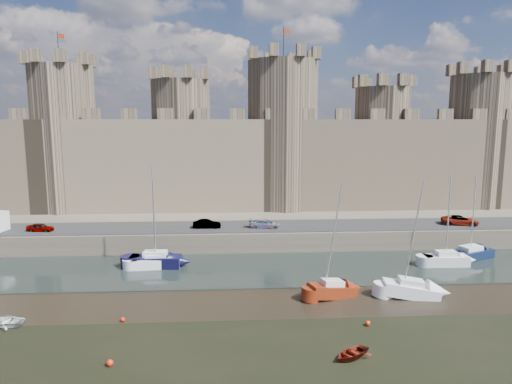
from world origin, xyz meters
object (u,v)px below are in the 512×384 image
car_3 (460,220)px  sailboat_2 (446,259)px  sailboat_5 (411,289)px  sailboat_3 (470,253)px  car_0 (40,228)px  sailboat_0 (156,261)px  sailboat_4 (332,289)px  car_2 (265,224)px  sailboat_1 (155,260)px  car_1 (207,224)px

car_3 → sailboat_2: size_ratio=0.45×
sailboat_5 → sailboat_2: bearing=57.5°
sailboat_3 → car_0: bearing=150.5°
car_3 → sailboat_0: sailboat_0 is taller
sailboat_2 → sailboat_4: bearing=-149.3°
sailboat_0 → car_2: bearing=26.5°
car_0 → sailboat_0: 17.39m
sailboat_0 → sailboat_3: 36.78m
sailboat_0 → sailboat_5: 26.99m
sailboat_2 → sailboat_4: 17.11m
car_0 → car_2: bearing=-82.8°
car_2 → sailboat_3: sailboat_3 is taller
sailboat_2 → sailboat_5: (-7.57, -8.78, -0.06)m
sailboat_4 → sailboat_1: bearing=133.9°
sailboat_1 → sailboat_4: 20.33m
car_0 → sailboat_0: (15.46, -7.61, -2.29)m
sailboat_3 → sailboat_5: 16.03m
sailboat_3 → sailboat_4: bearing=-173.3°
sailboat_1 → sailboat_2: bearing=2.1°
car_1 → car_2: bearing=-91.0°
car_3 → sailboat_5: 22.85m
car_2 → sailboat_5: bearing=-138.6°
car_2 → car_3: 26.09m
sailboat_0 → sailboat_1: sailboat_1 is taller
car_3 → sailboat_1: bearing=118.3°
car_2 → sailboat_3: 24.98m
car_0 → sailboat_1: bearing=-109.0°
car_0 → car_3: bearing=-82.8°
sailboat_3 → sailboat_5: (-11.66, -10.99, 0.00)m
sailboat_2 → sailboat_5: size_ratio=0.96×
car_0 → car_2: car_2 is taller
sailboat_3 → sailboat_4: (-19.00, -10.59, -0.01)m
sailboat_2 → sailboat_3: sailboat_2 is taller
sailboat_2 → sailboat_4: sailboat_2 is taller
sailboat_2 → sailboat_5: bearing=-129.4°
car_1 → sailboat_2: sailboat_2 is taller
car_2 → sailboat_0: size_ratio=0.42×
car_3 → sailboat_2: bearing=162.8°
car_1 → sailboat_0: 10.01m
car_3 → sailboat_4: (-21.18, -17.63, -2.38)m
sailboat_5 → sailboat_0: bearing=166.7°
sailboat_0 → sailboat_2: size_ratio=0.92×
sailboat_0 → car_1: bearing=51.8°
car_2 → sailboat_4: 18.24m
sailboat_2 → car_1: bearing=162.6°
sailboat_1 → sailboat_2: size_ratio=1.08×
car_1 → sailboat_4: bearing=-143.7°
sailboat_1 → car_0: bearing=158.8°
car_0 → sailboat_4: (33.22, -17.15, -2.28)m
car_0 → car_1: 20.79m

